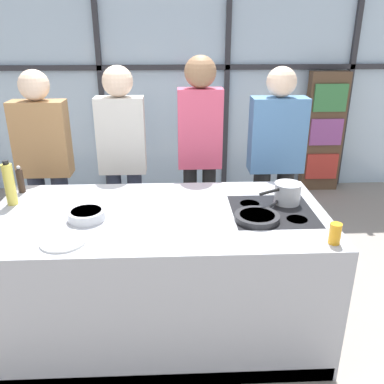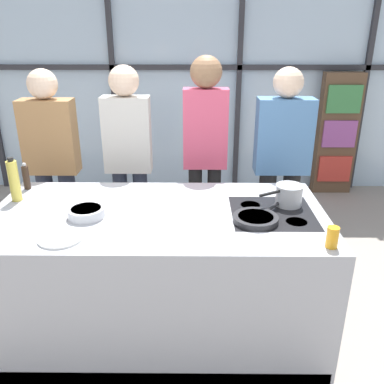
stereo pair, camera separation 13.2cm
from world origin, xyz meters
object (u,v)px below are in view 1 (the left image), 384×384
object	(u,v)px
spectator_far_right	(275,157)
spectator_center_right	(200,146)
saucepan	(287,193)
oil_bottle	(10,184)
spectator_center_left	(123,155)
pepper_grinder	(20,180)
mixing_bowl	(87,215)
white_plate	(63,241)
spectator_far_left	(45,161)
juice_glass_near	(335,234)
frying_pan	(258,217)

from	to	relation	value
spectator_far_right	spectator_center_right	bearing A→B (deg)	-0.00
saucepan	oil_bottle	size ratio (longest dim) A/B	1.00
spectator_center_left	pepper_grinder	world-z (taller)	spectator_center_left
mixing_bowl	oil_bottle	xyz separation A→B (m)	(-0.54, 0.26, 0.11)
pepper_grinder	white_plate	bearing A→B (deg)	-57.72
white_plate	oil_bottle	world-z (taller)	oil_bottle
spectator_far_left	juice_glass_near	bearing A→B (deg)	145.18
spectator_far_right	white_plate	world-z (taller)	spectator_far_right
oil_bottle	pepper_grinder	xyz separation A→B (m)	(-0.01, 0.21, -0.05)
white_plate	spectator_center_right	bearing A→B (deg)	56.83
spectator_far_left	saucepan	size ratio (longest dim) A/B	5.58
saucepan	juice_glass_near	bearing A→B (deg)	-78.02
oil_bottle	juice_glass_near	distance (m)	2.04
white_plate	spectator_center_left	bearing A→B (deg)	81.63
spectator_center_left	juice_glass_near	bearing A→B (deg)	133.84
spectator_far_left	spectator_center_left	xyz separation A→B (m)	(0.64, 0.00, 0.04)
spectator_center_right	frying_pan	size ratio (longest dim) A/B	4.27
spectator_far_left	mixing_bowl	xyz separation A→B (m)	(0.53, -0.99, -0.03)
spectator_center_left	mixing_bowl	world-z (taller)	spectator_center_left
spectator_center_right	oil_bottle	size ratio (longest dim) A/B	5.94
spectator_center_left	pepper_grinder	size ratio (longest dim) A/B	8.69
mixing_bowl	pepper_grinder	world-z (taller)	pepper_grinder
pepper_grinder	spectator_center_right	bearing A→B (deg)	21.75
saucepan	oil_bottle	xyz separation A→B (m)	(-1.83, 0.06, 0.07)
spectator_center_right	mixing_bowl	distance (m)	1.25
spectator_center_left	mixing_bowl	size ratio (longest dim) A/B	7.64
spectator_far_right	white_plate	bearing A→B (deg)	40.76
spectator_far_right	oil_bottle	world-z (taller)	spectator_far_right
spectator_center_right	juice_glass_near	size ratio (longest dim) A/B	15.18
frying_pan	white_plate	world-z (taller)	frying_pan
spectator_far_right	pepper_grinder	bearing A→B (deg)	14.96
mixing_bowl	white_plate	bearing A→B (deg)	-104.91
spectator_far_right	spectator_far_left	bearing A→B (deg)	0.00
oil_bottle	mixing_bowl	bearing A→B (deg)	-25.58
mixing_bowl	oil_bottle	size ratio (longest dim) A/B	0.75
spectator_far_left	white_plate	world-z (taller)	spectator_far_left
spectator_center_right	pepper_grinder	distance (m)	1.41
frying_pan	saucepan	xyz separation A→B (m)	(0.24, 0.24, 0.05)
spectator_center_left	oil_bottle	bearing A→B (deg)	48.34
white_plate	mixing_bowl	world-z (taller)	mixing_bowl
saucepan	mixing_bowl	world-z (taller)	saucepan
spectator_center_left	juice_glass_near	xyz separation A→B (m)	(1.29, -1.35, -0.05)
spectator_center_right	frying_pan	world-z (taller)	spectator_center_right
mixing_bowl	spectator_center_right	bearing A→B (deg)	52.63
spectator_far_left	spectator_center_right	world-z (taller)	spectator_center_right
spectator_far_left	oil_bottle	xyz separation A→B (m)	(-0.01, -0.73, 0.08)
spectator_far_right	mixing_bowl	distance (m)	1.71
frying_pan	juice_glass_near	bearing A→B (deg)	-40.78
spectator_far_right	saucepan	size ratio (longest dim) A/B	5.63
white_plate	mixing_bowl	distance (m)	0.29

